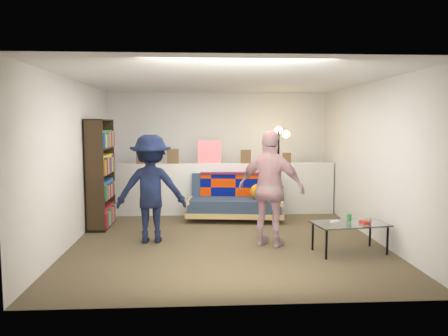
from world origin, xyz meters
name	(u,v)px	position (x,y,z in m)	size (l,w,h in m)	color
ground	(226,238)	(0.00, 0.00, 0.00)	(5.00, 5.00, 0.00)	brown
room_shell	(224,129)	(0.00, 0.47, 1.67)	(4.60, 5.05, 2.45)	silver
half_wall_ledge	(220,189)	(0.00, 1.80, 0.50)	(4.45, 0.15, 1.00)	silver
ledge_decor	(208,154)	(-0.23, 1.78, 1.18)	(2.97, 0.02, 0.45)	brown
futon_sofa	(236,201)	(0.28, 1.33, 0.35)	(1.82, 1.03, 0.75)	tan
bookshelf	(100,177)	(-2.08, 0.92, 0.86)	(0.31, 0.92, 1.83)	black
coffee_table	(350,225)	(1.65, -0.84, 0.38)	(1.05, 0.69, 0.51)	black
floor_lamp	(279,153)	(1.11, 1.60, 1.21)	(0.39, 0.30, 1.71)	black
person_left	(151,189)	(-1.11, -0.12, 0.80)	(1.03, 0.59, 1.60)	black
person_right	(271,189)	(0.62, -0.45, 0.83)	(0.98, 0.41, 1.67)	pink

